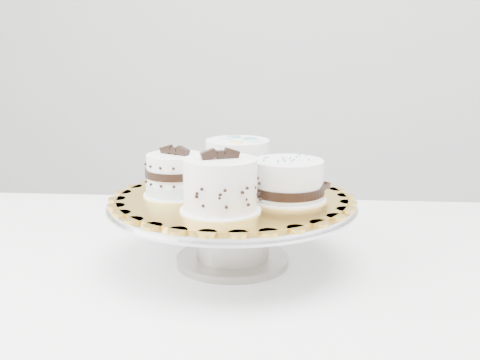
% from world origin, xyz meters
% --- Properties ---
extents(table, '(1.39, 0.99, 0.75)m').
position_xyz_m(table, '(0.03, 0.06, 0.68)').
color(table, white).
rests_on(table, floor).
extents(cake_stand, '(0.39, 0.39, 0.11)m').
position_xyz_m(cake_stand, '(0.03, 0.09, 0.82)').
color(cake_stand, gray).
rests_on(cake_stand, table).
extents(cake_board, '(0.47, 0.47, 0.01)m').
position_xyz_m(cake_board, '(0.03, 0.09, 0.86)').
color(cake_board, gold).
rests_on(cake_board, cake_stand).
extents(cake_swirl, '(0.14, 0.14, 0.09)m').
position_xyz_m(cake_swirl, '(0.02, 0.01, 0.90)').
color(cake_swirl, white).
rests_on(cake_swirl, cake_board).
extents(cake_banded, '(0.12, 0.12, 0.08)m').
position_xyz_m(cake_banded, '(-0.06, 0.08, 0.89)').
color(cake_banded, white).
rests_on(cake_banded, cake_board).
extents(cake_dots, '(0.13, 0.13, 0.08)m').
position_xyz_m(cake_dots, '(0.02, 0.16, 0.90)').
color(cake_dots, white).
rests_on(cake_dots, cake_board).
extents(cake_ribbon, '(0.13, 0.13, 0.07)m').
position_xyz_m(cake_ribbon, '(0.11, 0.09, 0.89)').
color(cake_ribbon, white).
rests_on(cake_ribbon, cake_board).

